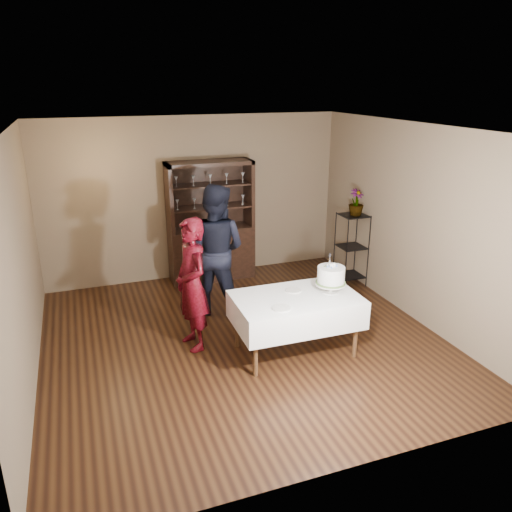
# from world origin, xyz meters

# --- Properties ---
(floor) EXTENTS (5.00, 5.00, 0.00)m
(floor) POSITION_xyz_m (0.00, 0.00, 0.00)
(floor) COLOR black
(floor) RESTS_ON ground
(ceiling) EXTENTS (5.00, 5.00, 0.00)m
(ceiling) POSITION_xyz_m (0.00, 0.00, 2.70)
(ceiling) COLOR silver
(ceiling) RESTS_ON back_wall
(back_wall) EXTENTS (5.00, 0.02, 2.70)m
(back_wall) POSITION_xyz_m (0.00, 2.50, 1.35)
(back_wall) COLOR #726249
(back_wall) RESTS_ON floor
(wall_left) EXTENTS (0.02, 5.00, 2.70)m
(wall_left) POSITION_xyz_m (-2.50, 0.00, 1.35)
(wall_left) COLOR #726249
(wall_left) RESTS_ON floor
(wall_right) EXTENTS (0.02, 5.00, 2.70)m
(wall_right) POSITION_xyz_m (2.50, 0.00, 1.35)
(wall_right) COLOR #726249
(wall_right) RESTS_ON floor
(china_hutch) EXTENTS (1.40, 0.48, 2.00)m
(china_hutch) POSITION_xyz_m (0.20, 2.25, 0.66)
(china_hutch) COLOR black
(china_hutch) RESTS_ON floor
(plant_etagere) EXTENTS (0.42, 0.42, 1.20)m
(plant_etagere) POSITION_xyz_m (2.28, 1.20, 0.65)
(plant_etagere) COLOR black
(plant_etagere) RESTS_ON floor
(cake_table) EXTENTS (1.52, 0.95, 0.75)m
(cake_table) POSITION_xyz_m (0.52, -0.51, 0.58)
(cake_table) COLOR white
(cake_table) RESTS_ON floor
(woman) EXTENTS (0.51, 0.68, 1.69)m
(woman) POSITION_xyz_m (-0.63, 0.07, 0.85)
(woman) COLOR #340406
(woman) RESTS_ON floor
(man) EXTENTS (1.16, 1.12, 1.89)m
(man) POSITION_xyz_m (-0.08, 0.97, 0.95)
(man) COLOR black
(man) RESTS_ON floor
(cake) EXTENTS (0.39, 0.39, 0.52)m
(cake) POSITION_xyz_m (0.96, -0.53, 0.96)
(cake) COLOR beige
(cake) RESTS_ON cake_table
(plate_near) EXTENTS (0.28, 0.28, 0.01)m
(plate_near) POSITION_xyz_m (0.22, -0.76, 0.76)
(plate_near) COLOR beige
(plate_near) RESTS_ON cake_table
(plate_far) EXTENTS (0.25, 0.25, 0.01)m
(plate_far) POSITION_xyz_m (0.55, -0.34, 0.76)
(plate_far) COLOR beige
(plate_far) RESTS_ON cake_table
(potted_plant) EXTENTS (0.29, 0.29, 0.42)m
(potted_plant) POSITION_xyz_m (2.29, 1.16, 1.40)
(potted_plant) COLOR #517135
(potted_plant) RESTS_ON plant_etagere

